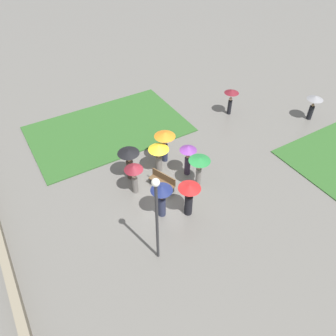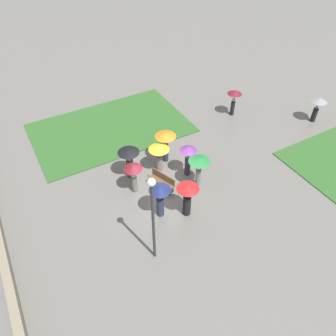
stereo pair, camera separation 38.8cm
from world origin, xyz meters
name	(u,v)px [view 2 (the right image)]	position (x,y,z in m)	size (l,w,h in m)	color
ground_plane	(161,188)	(0.00, 0.00, 0.00)	(90.00, 90.00, 0.00)	#66635E
lawn_patch_near	(111,128)	(-6.55, -0.23, 0.03)	(6.41, 10.00, 0.06)	#2D5B26
parapet_wall	(2,247)	(0.00, -8.06, 0.31)	(45.00, 0.35, 0.63)	gray
park_bench	(162,181)	(-0.03, 0.11, 0.46)	(1.58, 0.94, 0.90)	brown
lamp_post	(153,211)	(3.58, -2.24, 3.02)	(0.32, 0.32, 4.74)	#2D2D30
crowd_person_purple	(188,155)	(-0.26, 1.85, 1.39)	(0.93, 0.93, 1.96)	#2D2333
crowd_person_orange	(166,139)	(-1.89, 1.37, 1.56)	(1.20, 1.20, 2.02)	#282D47
crowd_person_yellow	(159,152)	(-1.34, 0.64, 1.32)	(1.16, 1.16, 1.77)	slate
crowd_person_red	(187,195)	(2.19, 0.28, 1.33)	(1.10, 1.10, 1.98)	black
crowd_person_navy	(160,195)	(1.59, -0.88, 1.37)	(1.06, 1.06, 1.96)	#282D47
crowd_person_maroon	(133,172)	(-0.49, -1.29, 1.39)	(0.98, 0.98, 1.85)	slate
crowd_person_green	(199,165)	(0.78, 1.86, 1.46)	(1.15, 1.15, 1.90)	slate
crowd_person_black	(129,158)	(-1.64, -1.00, 1.32)	(1.18, 1.18, 1.91)	#47382D
lone_walker_far_path	(234,97)	(-3.93, 7.84, 1.42)	(0.99, 0.99, 1.87)	black
lone_walker_mid_plaza	(318,104)	(-0.54, 12.17, 1.31)	(1.07, 1.07, 1.76)	black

